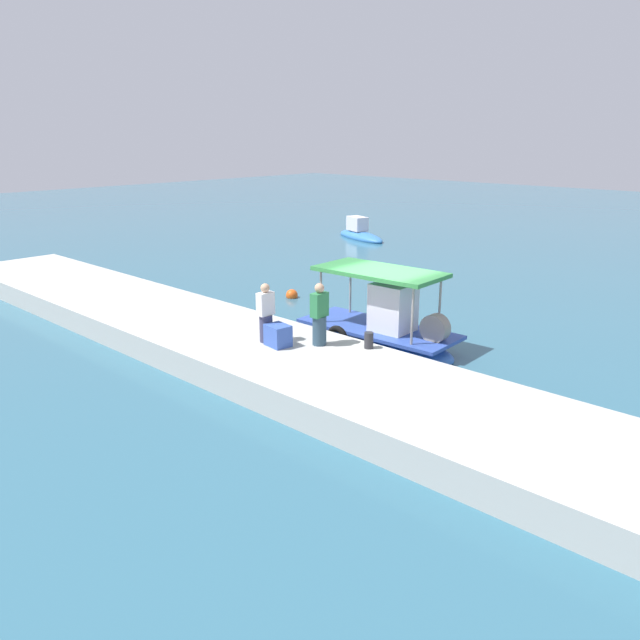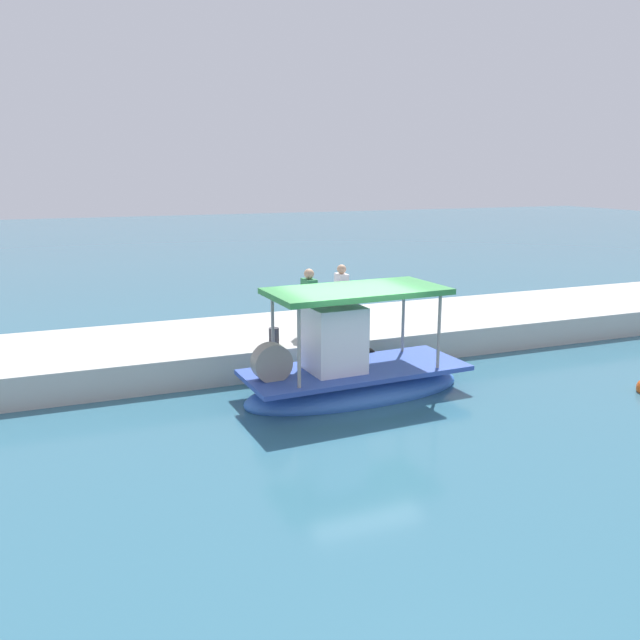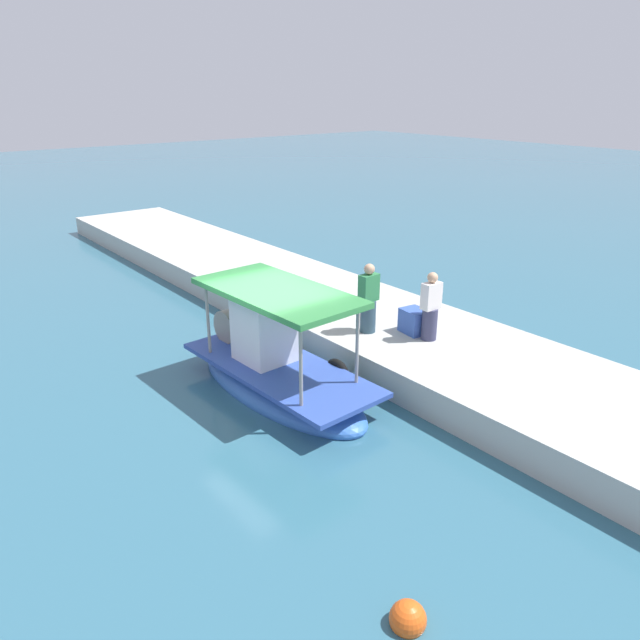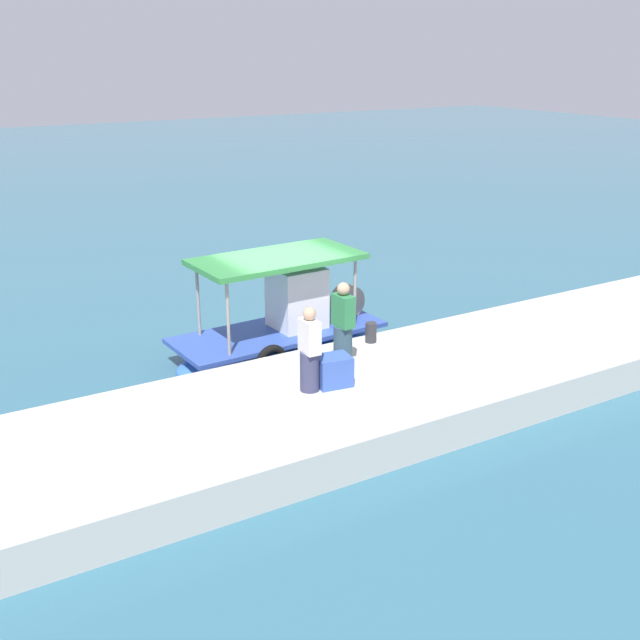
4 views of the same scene
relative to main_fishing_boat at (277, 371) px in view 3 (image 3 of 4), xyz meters
The scene contains 8 objects.
ground_plane 0.48m from the main_fishing_boat, 74.51° to the left, with size 120.00×120.00×0.00m, color #306277.
dock_quay 3.56m from the main_fishing_boat, 89.33° to the right, with size 36.00×4.01×0.72m, color #B4B4AE.
main_fishing_boat is the anchor object (origin of this frame).
fisherman_near_bollard 2.81m from the main_fishing_boat, 90.86° to the right, with size 0.39×0.48×1.67m.
fisherman_by_crate 3.77m from the main_fishing_boat, 110.32° to the right, with size 0.37×0.46×1.61m.
mooring_bollard 2.29m from the main_fishing_boat, 60.52° to the right, with size 0.24×0.24×0.43m, color #2D2D33.
cargo_crate 3.56m from the main_fishing_boat, 102.69° to the right, with size 0.63×0.51×0.57m, color #3758B0.
marker_buoy 6.51m from the main_fishing_boat, 159.41° to the left, with size 0.47×0.47×0.47m.
Camera 3 is at (-9.79, 6.43, 6.17)m, focal length 33.79 mm.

